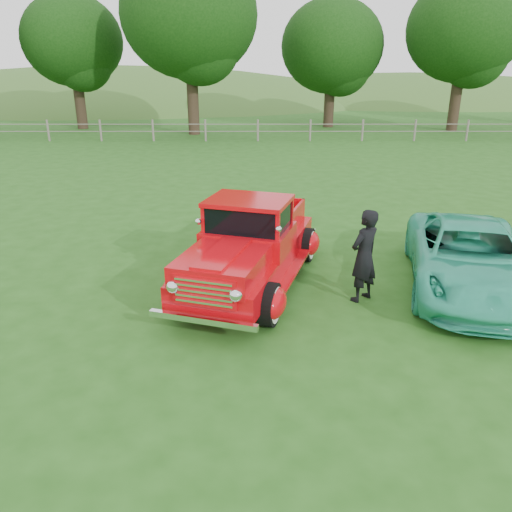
{
  "coord_description": "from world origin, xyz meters",
  "views": [
    {
      "loc": [
        -0.15,
        -7.18,
        4.15
      ],
      "look_at": [
        -0.13,
        1.2,
        0.91
      ],
      "focal_mm": 35.0,
      "sensor_mm": 36.0,
      "label": 1
    }
  ],
  "objects_px": {
    "teal_sedan": "(470,258)",
    "red_pickup": "(250,247)",
    "tree_mid_west": "(73,41)",
    "tree_near_east": "(332,46)",
    "tree_near_west": "(189,15)",
    "man": "(364,256)",
    "tree_mid_east": "(465,29)"
  },
  "relations": [
    {
      "from": "teal_sedan",
      "to": "tree_near_east",
      "type": "bearing_deg",
      "value": 101.37
    },
    {
      "from": "tree_near_east",
      "to": "red_pickup",
      "type": "bearing_deg",
      "value": -101.02
    },
    {
      "from": "teal_sedan",
      "to": "red_pickup",
      "type": "bearing_deg",
      "value": -169.63
    },
    {
      "from": "tree_near_west",
      "to": "tree_near_east",
      "type": "height_order",
      "value": "tree_near_west"
    },
    {
      "from": "tree_mid_west",
      "to": "teal_sedan",
      "type": "height_order",
      "value": "tree_mid_west"
    },
    {
      "from": "tree_near_east",
      "to": "red_pickup",
      "type": "xyz_separation_m",
      "value": [
        -5.26,
        -26.99,
        -4.45
      ]
    },
    {
      "from": "man",
      "to": "tree_near_east",
      "type": "bearing_deg",
      "value": -136.42
    },
    {
      "from": "tree_mid_east",
      "to": "red_pickup",
      "type": "relative_size",
      "value": 1.79
    },
    {
      "from": "teal_sedan",
      "to": "tree_mid_west",
      "type": "bearing_deg",
      "value": 134.88
    },
    {
      "from": "man",
      "to": "tree_mid_east",
      "type": "bearing_deg",
      "value": -153.39
    },
    {
      "from": "red_pickup",
      "to": "man",
      "type": "xyz_separation_m",
      "value": [
        2.09,
        -0.72,
        0.08
      ]
    },
    {
      "from": "tree_mid_east",
      "to": "red_pickup",
      "type": "distance_m",
      "value": 28.79
    },
    {
      "from": "tree_near_west",
      "to": "red_pickup",
      "type": "distance_m",
      "value": 24.05
    },
    {
      "from": "tree_mid_east",
      "to": "man",
      "type": "distance_m",
      "value": 28.52
    },
    {
      "from": "tree_mid_west",
      "to": "tree_near_east",
      "type": "distance_m",
      "value": 17.03
    },
    {
      "from": "tree_mid_east",
      "to": "tree_near_west",
      "type": "bearing_deg",
      "value": -173.29
    },
    {
      "from": "tree_mid_east",
      "to": "teal_sedan",
      "type": "bearing_deg",
      "value": -109.65
    },
    {
      "from": "tree_mid_east",
      "to": "red_pickup",
      "type": "height_order",
      "value": "tree_mid_east"
    },
    {
      "from": "tree_near_east",
      "to": "tree_mid_west",
      "type": "bearing_deg",
      "value": -176.63
    },
    {
      "from": "tree_mid_west",
      "to": "man",
      "type": "distance_m",
      "value": 30.44
    },
    {
      "from": "tree_near_east",
      "to": "tree_mid_east",
      "type": "xyz_separation_m",
      "value": [
        8.0,
        -2.0,
        0.93
      ]
    },
    {
      "from": "tree_near_west",
      "to": "man",
      "type": "xyz_separation_m",
      "value": [
        5.84,
        -23.71,
        -5.92
      ]
    },
    {
      "from": "tree_mid_west",
      "to": "red_pickup",
      "type": "distance_m",
      "value": 28.91
    },
    {
      "from": "tree_mid_west",
      "to": "tree_mid_east",
      "type": "relative_size",
      "value": 0.9
    },
    {
      "from": "tree_near_west",
      "to": "tree_near_east",
      "type": "relative_size",
      "value": 1.25
    },
    {
      "from": "tree_mid_west",
      "to": "red_pickup",
      "type": "height_order",
      "value": "tree_mid_west"
    },
    {
      "from": "tree_mid_west",
      "to": "tree_near_east",
      "type": "bearing_deg",
      "value": 3.37
    },
    {
      "from": "tree_mid_west",
      "to": "teal_sedan",
      "type": "xyz_separation_m",
      "value": [
        16.0,
        -26.22,
        -4.9
      ]
    },
    {
      "from": "tree_mid_west",
      "to": "tree_near_east",
      "type": "relative_size",
      "value": 1.02
    },
    {
      "from": "tree_near_east",
      "to": "teal_sedan",
      "type": "xyz_separation_m",
      "value": [
        -1.0,
        -27.22,
        -4.6
      ]
    },
    {
      "from": "tree_near_east",
      "to": "teal_sedan",
      "type": "relative_size",
      "value": 1.77
    },
    {
      "from": "tree_near_west",
      "to": "tree_mid_east",
      "type": "xyz_separation_m",
      "value": [
        17.0,
        2.0,
        -0.62
      ]
    }
  ]
}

